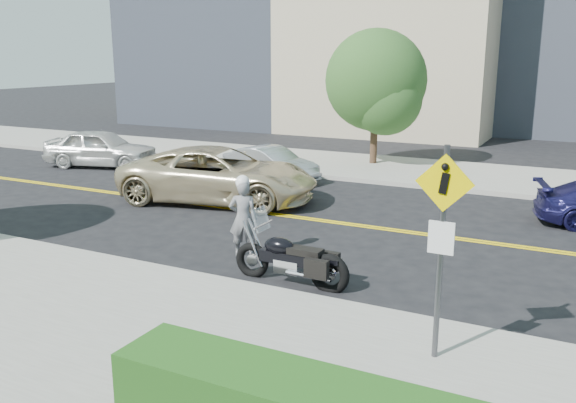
% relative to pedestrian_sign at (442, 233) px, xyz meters
% --- Properties ---
extents(ground_plane, '(120.00, 120.00, 0.00)m').
position_rel_pedestrian_sign_xyz_m(ground_plane, '(-4.20, 6.31, -1.96)').
color(ground_plane, black).
rests_on(ground_plane, ground).
extents(sidewalk_near, '(60.00, 5.00, 0.15)m').
position_rel_pedestrian_sign_xyz_m(sidewalk_near, '(-4.20, -1.19, -1.89)').
color(sidewalk_near, '#9E9B91').
rests_on(sidewalk_near, ground_plane).
extents(sidewalk_far, '(60.00, 5.00, 0.15)m').
position_rel_pedestrian_sign_xyz_m(sidewalk_far, '(-4.20, 13.81, -1.89)').
color(sidewalk_far, '#9E9B91').
rests_on(sidewalk_far, ground_plane).
extents(pedestrian_sign, '(0.78, 0.08, 3.00)m').
position_rel_pedestrian_sign_xyz_m(pedestrian_sign, '(0.00, 0.00, 0.00)').
color(pedestrian_sign, '#4C4C51').
rests_on(pedestrian_sign, sidewalk_near).
extents(motorcyclist, '(0.73, 0.63, 1.79)m').
position_rel_pedestrian_sign_xyz_m(motorcyclist, '(-4.89, 2.92, -1.07)').
color(motorcyclist, silver).
rests_on(motorcyclist, ground).
extents(motorcycle, '(2.33, 0.73, 1.42)m').
position_rel_pedestrian_sign_xyz_m(motorcycle, '(-3.23, 1.93, -1.25)').
color(motorcycle, black).
rests_on(motorcycle, ground).
extents(suv, '(6.22, 3.81, 1.61)m').
position_rel_pedestrian_sign_xyz_m(suv, '(-8.12, 6.90, -1.16)').
color(suv, beige).
rests_on(suv, ground).
extents(parked_car_white, '(4.59, 2.84, 1.46)m').
position_rel_pedestrian_sign_xyz_m(parked_car_white, '(-15.34, 9.62, -1.23)').
color(parked_car_white, silver).
rests_on(parked_car_white, ground).
extents(parked_car_silver, '(3.77, 2.10, 1.18)m').
position_rel_pedestrian_sign_xyz_m(parked_car_silver, '(-8.20, 10.22, -1.37)').
color(parked_car_silver, '#ABAFB3').
rests_on(parked_car_silver, ground).
extents(tree_far_a, '(3.82, 3.82, 5.22)m').
position_rel_pedestrian_sign_xyz_m(tree_far_a, '(-5.96, 14.42, 1.34)').
color(tree_far_a, '#382619').
rests_on(tree_far_a, ground).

